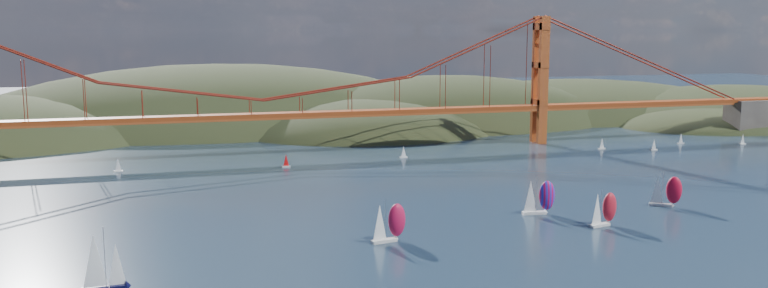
% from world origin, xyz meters
% --- Properties ---
extents(headlands, '(725.00, 225.00, 96.00)m').
position_xyz_m(headlands, '(44.95, 278.29, -12.46)').
color(headlands, black).
rests_on(headlands, ground).
extents(bridge, '(552.00, 12.00, 55.00)m').
position_xyz_m(bridge, '(-1.75, 180.00, 32.23)').
color(bridge, '#8C3511').
rests_on(bridge, ground).
extents(sloop_navy, '(8.24, 4.96, 12.48)m').
position_xyz_m(sloop_navy, '(-49.58, 32.39, 5.51)').
color(sloop_navy, black).
rests_on(sloop_navy, ground).
extents(racer_0, '(9.01, 4.81, 10.11)m').
position_xyz_m(racer_0, '(11.96, 49.28, 4.78)').
color(racer_0, silver).
rests_on(racer_0, ground).
extents(racer_1, '(8.48, 4.66, 9.50)m').
position_xyz_m(racer_1, '(68.14, 47.75, 4.49)').
color(racer_1, silver).
rests_on(racer_1, ground).
extents(racer_2, '(8.48, 7.18, 9.80)m').
position_xyz_m(racer_2, '(96.81, 61.62, 4.63)').
color(racer_2, silver).
rests_on(racer_2, ground).
extents(racer_rwb, '(9.09, 4.22, 10.27)m').
position_xyz_m(racer_rwb, '(58.39, 63.57, 4.85)').
color(racer_rwb, silver).
rests_on(racer_rwb, ground).
extents(distant_boat_3, '(3.00, 2.00, 4.70)m').
position_xyz_m(distant_boat_3, '(-53.43, 159.27, 2.41)').
color(distant_boat_3, silver).
rests_on(distant_boat_3, ground).
extents(distant_boat_4, '(3.00, 2.00, 4.70)m').
position_xyz_m(distant_boat_4, '(136.63, 155.85, 2.41)').
color(distant_boat_4, silver).
rests_on(distant_boat_4, ground).
extents(distant_boat_5, '(3.00, 2.00, 4.70)m').
position_xyz_m(distant_boat_5, '(155.84, 147.63, 2.41)').
color(distant_boat_5, silver).
rests_on(distant_boat_5, ground).
extents(distant_boat_6, '(3.00, 2.00, 4.70)m').
position_xyz_m(distant_boat_6, '(178.07, 159.38, 2.41)').
color(distant_boat_6, silver).
rests_on(distant_boat_6, ground).
extents(distant_boat_7, '(3.00, 2.00, 4.70)m').
position_xyz_m(distant_boat_7, '(202.61, 150.34, 2.41)').
color(distant_boat_7, silver).
rests_on(distant_boat_7, ground).
extents(distant_boat_8, '(3.00, 2.00, 4.70)m').
position_xyz_m(distant_boat_8, '(51.07, 158.90, 2.41)').
color(distant_boat_8, silver).
rests_on(distant_boat_8, ground).
extents(distant_boat_9, '(3.00, 2.00, 4.70)m').
position_xyz_m(distant_boat_9, '(4.28, 151.95, 2.41)').
color(distant_boat_9, silver).
rests_on(distant_boat_9, ground).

